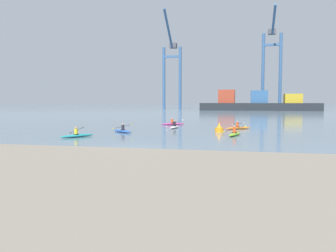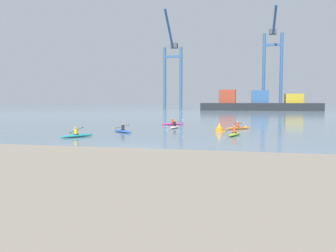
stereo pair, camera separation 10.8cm
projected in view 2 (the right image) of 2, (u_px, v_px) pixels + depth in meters
name	position (u px, v px, depth m)	size (l,w,h in m)	color
ground_plane	(129.00, 150.00, 22.85)	(800.00, 800.00, 0.00)	slate
container_barge	(258.00, 104.00, 122.40)	(41.22, 8.22, 7.37)	#1E2328
gantry_crane_west	(172.00, 66.00, 141.49)	(8.03, 18.22, 37.64)	#335684
gantry_crane_west_mid	(273.00, 60.00, 134.19)	(7.72, 16.45, 37.55)	#335684
channel_buoy	(219.00, 129.00, 35.99)	(0.90, 0.90, 1.00)	orange
kayak_magenta	(173.00, 124.00, 47.06)	(3.18, 2.35, 0.95)	#C13384
kayak_orange	(238.00, 128.00, 39.81)	(3.05, 2.56, 0.95)	orange
kayak_blue	(122.00, 131.00, 35.64)	(2.98, 2.65, 0.95)	#2856B2
kayak_lime	(234.00, 134.00, 32.37)	(2.17, 3.45, 0.98)	#7ABC2D
kayak_white	(175.00, 127.00, 41.34)	(2.16, 3.42, 1.08)	silver
kayak_teal	(77.00, 135.00, 30.92)	(2.21, 3.25, 0.99)	teal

